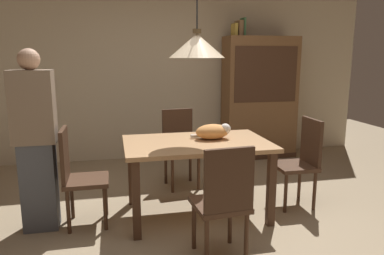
{
  "coord_description": "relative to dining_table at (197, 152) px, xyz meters",
  "views": [
    {
      "loc": [
        -0.77,
        -2.95,
        1.58
      ],
      "look_at": [
        0.0,
        0.61,
        0.85
      ],
      "focal_mm": 34.17,
      "sensor_mm": 36.0,
      "label": 1
    }
  ],
  "objects": [
    {
      "name": "hutch_bookcase",
      "position": [
        1.43,
        1.91,
        0.24
      ],
      "size": [
        1.12,
        0.45,
        1.85
      ],
      "color": "brown",
      "rests_on": "ground"
    },
    {
      "name": "book_green_slim",
      "position": [
        1.13,
        1.91,
        1.33
      ],
      "size": [
        0.03,
        0.2,
        0.26
      ],
      "primitive_type": "cube",
      "color": "#427A4C",
      "rests_on": "hutch_bookcase"
    },
    {
      "name": "chair_left_side",
      "position": [
        -1.13,
        -0.0,
        -0.14
      ],
      "size": [
        0.4,
        0.4,
        0.93
      ],
      "color": "#472D1E",
      "rests_on": "ground"
    },
    {
      "name": "ground",
      "position": [
        -0.01,
        -0.41,
        -0.65
      ],
      "size": [
        10.0,
        10.0,
        0.0
      ],
      "primitive_type": "plane",
      "color": "#998466"
    },
    {
      "name": "book_brown_thick",
      "position": [
        1.07,
        1.91,
        1.31
      ],
      "size": [
        0.06,
        0.24,
        0.22
      ],
      "primitive_type": "cube",
      "color": "brown",
      "rests_on": "hutch_bookcase"
    },
    {
      "name": "chair_far_back",
      "position": [
        -0.01,
        0.88,
        -0.14
      ],
      "size": [
        0.44,
        0.44,
        0.93
      ],
      "color": "#472D1E",
      "rests_on": "ground"
    },
    {
      "name": "pendant_lamp",
      "position": [
        0.0,
        0.0,
        1.01
      ],
      "size": [
        0.52,
        0.52,
        1.3
      ],
      "color": "beige"
    },
    {
      "name": "cat_sleeping",
      "position": [
        0.19,
        0.07,
        0.18
      ],
      "size": [
        0.39,
        0.24,
        0.16
      ],
      "color": "#E59951",
      "rests_on": "dining_table"
    },
    {
      "name": "chair_near_front",
      "position": [
        0.01,
        -0.88,
        -0.14
      ],
      "size": [
        0.43,
        0.43,
        0.93
      ],
      "color": "#472D1E",
      "rests_on": "ground"
    },
    {
      "name": "dining_table",
      "position": [
        0.0,
        0.0,
        0.0
      ],
      "size": [
        1.4,
        0.9,
        0.75
      ],
      "color": "tan",
      "rests_on": "ground"
    },
    {
      "name": "person_standing",
      "position": [
        -1.46,
        -0.0,
        0.17
      ],
      "size": [
        0.36,
        0.22,
        1.63
      ],
      "color": "#4C515B",
      "rests_on": "ground"
    },
    {
      "name": "chair_right_side",
      "position": [
        1.13,
        -0.0,
        -0.14
      ],
      "size": [
        0.4,
        0.4,
        0.93
      ],
      "color": "#472D1E",
      "rests_on": "ground"
    },
    {
      "name": "book_yellow_short",
      "position": [
        1.0,
        1.91,
        1.29
      ],
      "size": [
        0.04,
        0.2,
        0.18
      ],
      "primitive_type": "cube",
      "color": "gold",
      "rests_on": "hutch_bookcase"
    },
    {
      "name": "back_wall",
      "position": [
        -0.01,
        2.24,
        0.8
      ],
      "size": [
        6.4,
        0.1,
        2.9
      ],
      "primitive_type": "cube",
      "color": "beige",
      "rests_on": "ground"
    }
  ]
}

